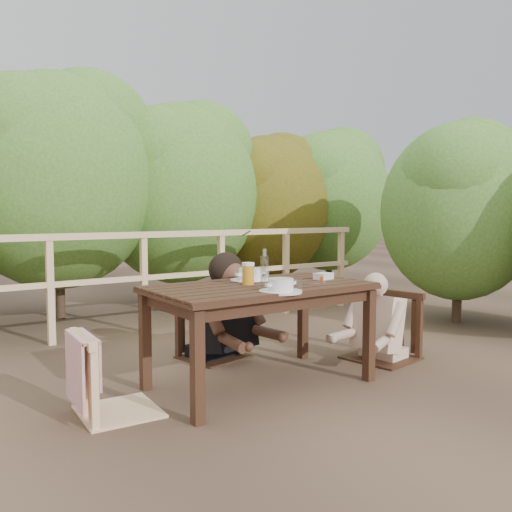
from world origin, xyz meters
TOP-DOWN VIEW (x-y plane):
  - ground at (0.00, 0.00)m, footprint 60.00×60.00m
  - table at (0.00, 0.00)m, footprint 1.50×0.84m
  - chair_left at (-1.00, 0.07)m, footprint 0.50×0.50m
  - chair_far at (0.09, 0.79)m, footprint 0.57×0.57m
  - chair_right at (1.20, -0.03)m, footprint 0.58×0.58m
  - woman at (0.09, 0.81)m, footprint 0.66×0.76m
  - diner_right at (1.23, -0.03)m, footprint 0.65×0.56m
  - railing at (0.00, 2.00)m, footprint 5.60×0.10m
  - hedge_row at (0.40, 3.20)m, footprint 6.60×1.60m
  - soup_near at (-0.06, -0.31)m, footprint 0.27×0.27m
  - soup_far at (0.09, 0.25)m, footprint 0.30×0.30m
  - bread_roll at (0.05, -0.18)m, footprint 0.12×0.09m
  - beer_glass at (-0.07, 0.04)m, footprint 0.09×0.09m
  - bottle at (0.08, 0.05)m, footprint 0.06×0.06m
  - tumbler at (0.11, -0.29)m, footprint 0.06×0.06m
  - butter_tub at (0.55, -0.04)m, footprint 0.16×0.13m

SIDE VIEW (x-z plane):
  - ground at x=0.00m, z-range 0.00..0.00m
  - table at x=0.00m, z-range 0.00..0.69m
  - chair_left at x=-1.00m, z-range 0.00..0.95m
  - chair_far at x=0.09m, z-range 0.00..0.97m
  - railing at x=0.00m, z-range 0.00..1.01m
  - chair_right at x=1.20m, z-range 0.00..1.03m
  - diner_right at x=1.23m, z-range 0.00..1.19m
  - woman at x=0.09m, z-range 0.00..1.34m
  - butter_tub at x=0.55m, z-range 0.69..0.75m
  - tumbler at x=0.11m, z-range 0.69..0.76m
  - bread_roll at x=0.05m, z-range 0.69..0.77m
  - soup_near at x=-0.06m, z-range 0.69..0.79m
  - soup_far at x=0.09m, z-range 0.69..0.79m
  - beer_glass at x=-0.07m, z-range 0.69..0.86m
  - bottle at x=0.08m, z-range 0.69..0.95m
  - hedge_row at x=0.40m, z-range 0.00..3.80m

